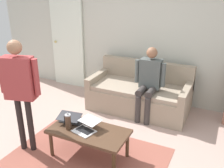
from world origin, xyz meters
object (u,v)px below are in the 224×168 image
object	(u,v)px
interior_door	(68,42)
coffee_table	(89,133)
laptop_center	(71,119)
french_press	(68,122)
person_standing	(20,83)
laptop_left	(86,127)
person_seated	(149,79)
couch	(140,94)

from	to	relation	value
interior_door	coffee_table	bearing A→B (deg)	129.93
interior_door	laptop_center	xyz separation A→B (m)	(-1.47, 2.08, -0.56)
french_press	person_standing	distance (m)	0.83
coffee_table	laptop_center	distance (m)	0.37
laptop_left	person_seated	distance (m)	1.55
interior_door	laptop_left	world-z (taller)	interior_door
laptop_center	french_press	xyz separation A→B (m)	(-0.08, 0.18, 0.07)
interior_door	french_press	bearing A→B (deg)	124.42
interior_door	coffee_table	size ratio (longest dim) A/B	1.88
coffee_table	couch	bearing A→B (deg)	-94.35
couch	coffee_table	xyz separation A→B (m)	(0.13, 1.69, 0.07)
couch	interior_door	bearing A→B (deg)	-13.85
coffee_table	laptop_left	bearing A→B (deg)	24.81
interior_door	french_press	size ratio (longest dim) A/B	8.15
couch	coffee_table	size ratio (longest dim) A/B	1.71
couch	person_standing	distance (m)	2.32
french_press	person_seated	xyz separation A→B (m)	(-0.64, -1.56, 0.19)
laptop_center	french_press	distance (m)	0.21
couch	laptop_left	distance (m)	1.72
couch	french_press	world-z (taller)	couch
person_standing	coffee_table	bearing A→B (deg)	-164.61
interior_door	laptop_left	size ratio (longest dim) A/B	5.11
french_press	interior_door	bearing A→B (deg)	-55.58
interior_door	person_seated	xyz separation A→B (m)	(-2.19, 0.71, -0.30)
laptop_left	person_seated	size ratio (longest dim) A/B	0.31
interior_door	french_press	xyz separation A→B (m)	(-1.55, 2.26, -0.49)
laptop_center	laptop_left	bearing A→B (deg)	161.52
person_seated	laptop_left	bearing A→B (deg)	75.01
couch	french_press	distance (m)	1.84
laptop_center	person_seated	bearing A→B (deg)	-117.39
couch	laptop_left	xyz separation A→B (m)	(0.16, 1.71, 0.16)
french_press	coffee_table	bearing A→B (deg)	-161.87
person_standing	french_press	bearing A→B (deg)	-165.81
person_seated	french_press	bearing A→B (deg)	67.75
couch	laptop_center	world-z (taller)	couch
laptop_center	person_seated	size ratio (longest dim) A/B	0.29
coffee_table	laptop_center	size ratio (longest dim) A/B	2.97
laptop_left	french_press	world-z (taller)	french_press
interior_door	couch	size ratio (longest dim) A/B	1.10
coffee_table	laptop_left	world-z (taller)	laptop_left
interior_door	person_standing	distance (m)	2.59
person_seated	couch	bearing A→B (deg)	-43.65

